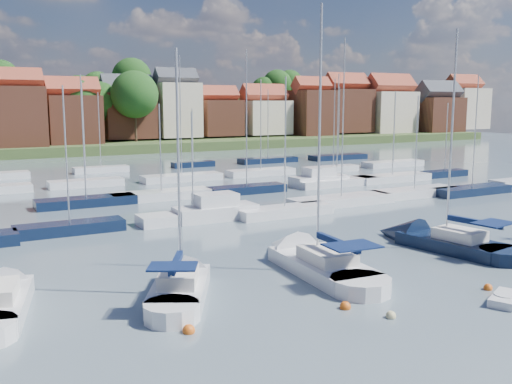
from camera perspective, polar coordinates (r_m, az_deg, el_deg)
ground at (r=68.38m, az=-6.90°, el=0.69°), size 260.00×260.00×0.00m
sailboat_left at (r=30.45m, az=-7.38°, el=-9.15°), size 6.89×9.90×13.45m
sailboat_centre at (r=34.70m, az=5.28°, el=-6.86°), size 4.06×12.38×16.52m
sailboat_navy at (r=41.04m, az=17.48°, el=-4.74°), size 4.81×11.63×15.66m
sailboat_far at (r=30.76m, az=-24.15°, el=-9.75°), size 4.78×10.39×13.39m
tender at (r=31.11m, az=23.66°, el=-9.77°), size 2.70×2.10×0.53m
buoy_a at (r=25.39m, az=-6.74°, el=-13.80°), size 0.55×0.55×0.55m
buoy_b at (r=27.51m, az=13.33°, el=-12.15°), size 0.47×0.47×0.47m
buoy_c at (r=28.22m, az=8.91°, el=-11.46°), size 0.53×0.53×0.53m
buoy_d at (r=32.91m, az=22.17°, el=-9.04°), size 0.46×0.46×0.46m
buoy_e at (r=43.46m, az=18.62°, el=-4.53°), size 0.51×0.51×0.51m
marina_field at (r=64.63m, az=-3.76°, el=0.64°), size 79.62×41.41×15.93m
far_shore_town at (r=158.07m, az=-18.68°, el=6.65°), size 212.46×90.00×22.27m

